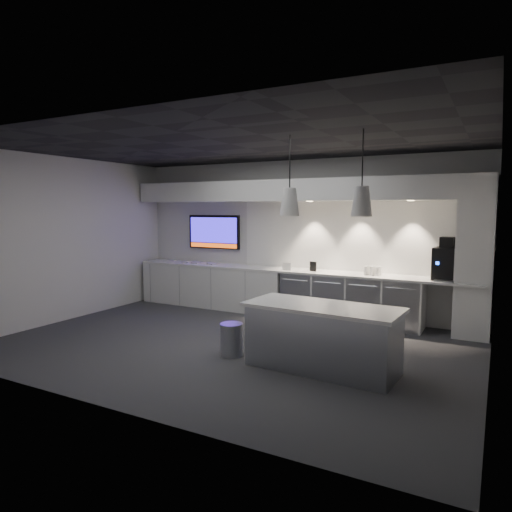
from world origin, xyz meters
The scene contains 28 objects.
floor centered at (0.00, 0.00, 0.00)m, with size 7.00×7.00×0.00m, color #333336.
ceiling centered at (0.00, 0.00, 3.00)m, with size 7.00×7.00×0.00m, color black.
wall_back centered at (0.00, 2.50, 1.50)m, with size 7.00×7.00×0.00m, color silver.
wall_front centered at (0.00, -2.50, 1.50)m, with size 7.00×7.00×0.00m, color silver.
wall_left centered at (-3.50, 0.00, 1.50)m, with size 7.00×7.00×0.00m, color silver.
wall_right centered at (3.50, 0.00, 1.50)m, with size 7.00×7.00×0.00m, color silver.
back_counter centered at (0.00, 2.17, 0.88)m, with size 6.80×0.65×0.04m, color white.
left_base_cabinets centered at (-1.75, 2.17, 0.43)m, with size 3.30×0.63×0.86m, color white.
fridge_unit_a centered at (0.25, 2.17, 0.42)m, with size 0.60×0.61×0.85m, color #95989D.
fridge_unit_b centered at (0.88, 2.17, 0.42)m, with size 0.60×0.61×0.85m, color #95989D.
fridge_unit_c centered at (1.51, 2.17, 0.42)m, with size 0.60×0.61×0.85m, color #95989D.
fridge_unit_d centered at (2.14, 2.17, 0.42)m, with size 0.60×0.61×0.85m, color #95989D.
backsplash centered at (1.20, 2.48, 1.55)m, with size 4.60×0.03×1.30m, color white.
soffit centered at (0.00, 2.20, 2.40)m, with size 6.90×0.60×0.40m, color white.
column centered at (3.20, 2.20, 1.30)m, with size 0.55×0.55×2.60m, color white.
wall_tv centered at (-1.90, 2.45, 1.56)m, with size 1.25×0.07×0.72m.
island centered at (1.59, -0.35, 0.42)m, with size 2.03×0.97×0.84m.
bin centered at (0.28, -0.43, 0.23)m, with size 0.33×0.33×0.46m, color #95989D.
coffee_machine centered at (2.79, 2.20, 1.19)m, with size 0.43×0.58×0.70m.
sign_black centered at (0.50, 2.13, 0.99)m, with size 0.14×0.02×0.18m, color black.
sign_white centered at (0.00, 2.05, 0.97)m, with size 0.18×0.02×0.14m, color white.
cup_cluster centered at (1.60, 2.17, 0.98)m, with size 0.29×0.18×0.15m, color silver, non-canonical shape.
tray_a centered at (-2.83, 2.16, 0.91)m, with size 0.16×0.16×0.03m, color #ACACAC.
tray_b centered at (-2.41, 2.13, 0.91)m, with size 0.16×0.16×0.03m, color #ACACAC.
tray_c centered at (-2.14, 2.11, 0.91)m, with size 0.16×0.16×0.03m, color #ACACAC.
tray_d centered at (-1.75, 2.13, 0.91)m, with size 0.16×0.16×0.03m, color #ACACAC.
pendant_left centered at (1.12, -0.35, 2.15)m, with size 0.25×0.25×1.06m.
pendant_right centered at (2.06, -0.35, 2.15)m, with size 0.25×0.25×1.06m.
Camera 1 is at (3.53, -5.78, 2.07)m, focal length 32.00 mm.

